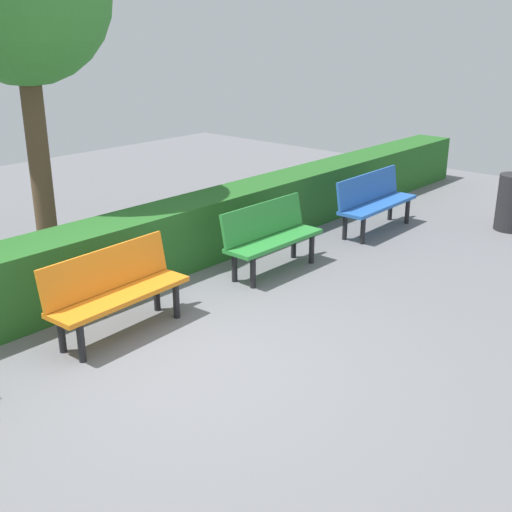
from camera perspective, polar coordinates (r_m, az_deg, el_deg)
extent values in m
plane|color=slate|center=(6.05, -5.90, -9.34)|extent=(19.16, 19.16, 0.00)
cube|color=blue|center=(9.78, 10.82, 4.52)|extent=(1.63, 0.44, 0.05)
cube|color=blue|center=(9.81, 9.95, 6.04)|extent=(1.62, 0.13, 0.42)
cylinder|color=black|center=(10.33, 13.31, 3.89)|extent=(0.07, 0.07, 0.39)
cylinder|color=black|center=(10.47, 11.85, 4.20)|extent=(0.07, 0.07, 0.39)
cylinder|color=black|center=(9.22, 9.48, 2.24)|extent=(0.07, 0.07, 0.39)
cylinder|color=black|center=(9.37, 7.92, 2.60)|extent=(0.07, 0.07, 0.39)
cube|color=#2D8C38|center=(7.98, 1.68, 1.38)|extent=(1.45, 0.43, 0.05)
cube|color=#2D8C38|center=(8.03, 0.66, 3.26)|extent=(1.45, 0.14, 0.42)
cylinder|color=black|center=(8.39, 4.97, 0.66)|extent=(0.07, 0.07, 0.39)
cylinder|color=black|center=(8.56, 3.37, 1.10)|extent=(0.07, 0.07, 0.39)
cylinder|color=black|center=(7.56, -0.28, -1.46)|extent=(0.07, 0.07, 0.39)
cylinder|color=black|center=(7.75, -1.92, -0.92)|extent=(0.07, 0.07, 0.39)
cube|color=orange|center=(6.50, -11.95, -3.49)|extent=(1.54, 0.49, 0.05)
cube|color=orange|center=(6.55, -13.17, -1.17)|extent=(1.53, 0.18, 0.42)
cylinder|color=black|center=(6.85, -7.10, -3.95)|extent=(0.07, 0.07, 0.39)
cylinder|color=black|center=(7.05, -8.82, -3.32)|extent=(0.07, 0.07, 0.39)
cylinder|color=black|center=(6.15, -15.29, -7.44)|extent=(0.07, 0.07, 0.39)
cylinder|color=black|center=(6.37, -16.91, -6.60)|extent=(0.07, 0.07, 0.39)
cube|color=#266023|center=(7.89, -10.01, 0.83)|extent=(15.16, 0.67, 0.82)
cylinder|color=brown|center=(8.75, -18.74, 8.20)|extent=(0.27, 0.27, 2.66)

